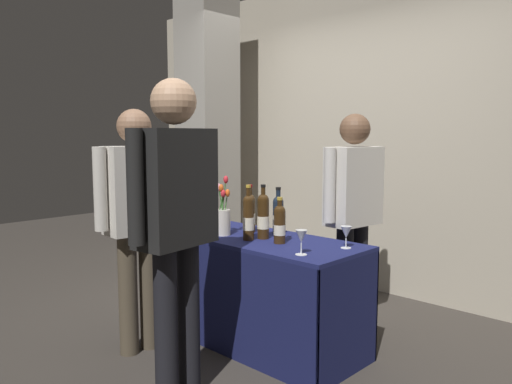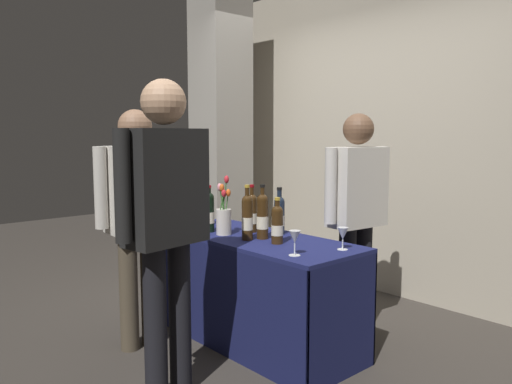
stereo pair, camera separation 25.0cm
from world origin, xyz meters
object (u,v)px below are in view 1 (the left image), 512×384
(concrete_pillar, at_px, (208,121))
(wine_glass_mid, at_px, (301,237))
(vendor_presenter, at_px, (353,204))
(taster_foreground_right, at_px, (176,211))
(wine_glass_near_vendor, at_px, (346,233))
(featured_wine_bottle, at_px, (250,212))
(display_bottle_0, at_px, (248,217))
(flower_vase, at_px, (223,217))
(tasting_table, at_px, (256,271))

(concrete_pillar, xyz_separation_m, wine_glass_mid, (2.01, -1.05, -0.70))
(concrete_pillar, distance_m, vendor_presenter, 1.94)
(concrete_pillar, distance_m, wine_glass_mid, 2.37)
(taster_foreground_right, bearing_deg, wine_glass_mid, -33.36)
(wine_glass_near_vendor, xyz_separation_m, taster_foreground_right, (-0.39, -0.96, 0.20))
(wine_glass_mid, bearing_deg, taster_foreground_right, -115.19)
(vendor_presenter, bearing_deg, concrete_pillar, -91.25)
(featured_wine_bottle, distance_m, vendor_presenter, 0.73)
(concrete_pillar, xyz_separation_m, vendor_presenter, (1.82, -0.24, -0.61))
(taster_foreground_right, bearing_deg, concrete_pillar, 37.00)
(display_bottle_0, xyz_separation_m, flower_vase, (-0.24, -0.01, -0.03))
(concrete_pillar, bearing_deg, taster_foreground_right, -44.83)
(tasting_table, xyz_separation_m, display_bottle_0, (0.04, -0.11, 0.38))
(display_bottle_0, bearing_deg, vendor_presenter, 66.63)
(wine_glass_mid, height_order, flower_vase, flower_vase)
(display_bottle_0, relative_size, wine_glass_near_vendor, 2.68)
(wine_glass_mid, distance_m, vendor_presenter, 0.83)
(wine_glass_mid, distance_m, taster_foreground_right, 0.74)
(tasting_table, relative_size, wine_glass_mid, 10.46)
(concrete_pillar, relative_size, tasting_table, 2.05)
(wine_glass_near_vendor, bearing_deg, flower_vase, -163.59)
(featured_wine_bottle, relative_size, wine_glass_near_vendor, 2.49)
(concrete_pillar, height_order, vendor_presenter, concrete_pillar)
(tasting_table, relative_size, featured_wine_bottle, 4.49)
(flower_vase, bearing_deg, wine_glass_mid, -5.68)
(concrete_pillar, bearing_deg, tasting_table, -30.27)
(featured_wine_bottle, distance_m, flower_vase, 0.21)
(vendor_presenter, distance_m, taster_foreground_right, 1.46)
(concrete_pillar, xyz_separation_m, wine_glass_near_vendor, (2.10, -0.73, -0.71))
(vendor_presenter, relative_size, taster_foreground_right, 0.92)
(flower_vase, bearing_deg, taster_foreground_right, -59.16)
(wine_glass_near_vendor, xyz_separation_m, vendor_presenter, (-0.27, 0.49, 0.10))
(tasting_table, xyz_separation_m, wine_glass_mid, (0.53, -0.19, 0.33))
(tasting_table, bearing_deg, concrete_pillar, 149.73)
(taster_foreground_right, bearing_deg, featured_wine_bottle, 13.81)
(wine_glass_near_vendor, xyz_separation_m, flower_vase, (-0.82, -0.24, 0.03))
(display_bottle_0, bearing_deg, flower_vase, -178.74)
(tasting_table, relative_size, vendor_presenter, 0.97)
(tasting_table, relative_size, taster_foreground_right, 0.89)
(concrete_pillar, bearing_deg, wine_glass_mid, -27.55)
(taster_foreground_right, bearing_deg, wine_glass_near_vendor, -30.42)
(concrete_pillar, xyz_separation_m, flower_vase, (1.27, -0.97, -0.68))
(featured_wine_bottle, bearing_deg, taster_foreground_right, -68.02)
(wine_glass_mid, xyz_separation_m, flower_vase, (-0.73, 0.07, 0.02))
(tasting_table, distance_m, taster_foreground_right, 1.01)
(display_bottle_0, bearing_deg, wine_glass_near_vendor, 22.03)
(tasting_table, height_order, taster_foreground_right, taster_foreground_right)
(concrete_pillar, relative_size, display_bottle_0, 8.56)
(wine_glass_near_vendor, bearing_deg, display_bottle_0, -157.97)
(featured_wine_bottle, distance_m, taster_foreground_right, 1.01)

